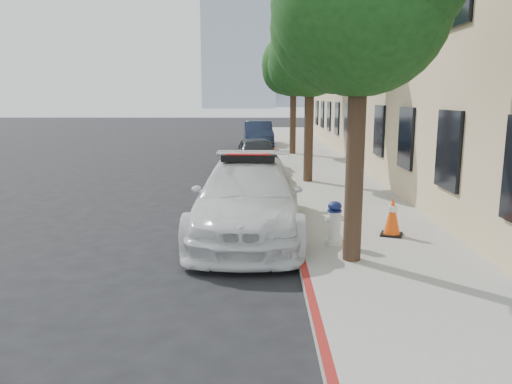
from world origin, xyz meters
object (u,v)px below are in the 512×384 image
at_px(fire_hydrant, 334,223).
at_px(police_car, 248,198).
at_px(parked_car_mid, 257,155).
at_px(parked_car_far, 258,134).
at_px(traffic_cone, 392,216).

bearing_deg(fire_hydrant, police_car, 136.49).
bearing_deg(police_car, fire_hydrant, -34.75).
relative_size(police_car, parked_car_mid, 1.38).
bearing_deg(parked_car_far, police_car, -93.70).
distance_m(police_car, fire_hydrant, 2.03).
height_order(police_car, traffic_cone, police_car).
bearing_deg(parked_car_far, fire_hydrant, -88.99).
bearing_deg(parked_car_mid, parked_car_far, 84.01).
height_order(police_car, parked_car_mid, police_car).
bearing_deg(police_car, traffic_cone, -9.46).
xyz_separation_m(police_car, parked_car_far, (0.10, 18.62, -0.05)).
relative_size(police_car, fire_hydrant, 6.62).
distance_m(police_car, traffic_cone, 2.93).
height_order(parked_car_mid, traffic_cone, parked_car_mid).
height_order(parked_car_mid, fire_hydrant, parked_car_mid).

